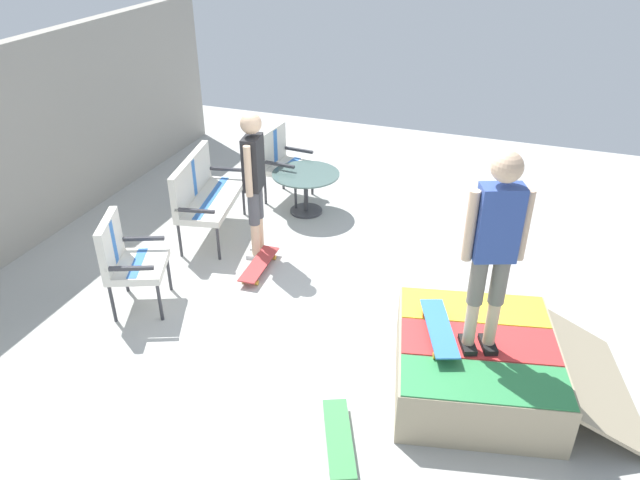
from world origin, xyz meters
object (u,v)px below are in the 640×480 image
object	(u,v)px
patio_chair_near_house	(281,158)
skateboard_by_bench	(259,264)
patio_bench	(202,190)
patio_table	(306,185)
patio_chair_by_wall	(125,255)
skateboard_on_ramp	(439,328)
skate_ramp	(479,364)
skateboard_spare	(339,438)
person_watching	(254,175)
person_skater	(495,241)

from	to	relation	value
patio_chair_near_house	skateboard_by_bench	bearing A→B (deg)	-165.01
patio_bench	patio_table	world-z (taller)	patio_bench
patio_chair_by_wall	skateboard_by_bench	bearing A→B (deg)	-42.53
skateboard_on_ramp	patio_chair_near_house	bearing A→B (deg)	42.10
patio_chair_by_wall	skate_ramp	bearing A→B (deg)	-90.23
patio_chair_by_wall	skateboard_by_bench	size ratio (longest dim) A/B	1.26
skate_ramp	patio_bench	size ratio (longest dim) A/B	1.71
skateboard_by_bench	skateboard_spare	size ratio (longest dim) A/B	1.00
person_watching	person_skater	size ratio (longest dim) A/B	1.02
person_skater	skateboard_by_bench	world-z (taller)	person_skater
skate_ramp	patio_table	world-z (taller)	patio_table
skate_ramp	patio_bench	xyz separation A→B (m)	(1.65, 3.60, 0.36)
patio_bench	patio_chair_by_wall	xyz separation A→B (m)	(-1.64, -0.04, -0.00)
person_watching	skateboard_on_ramp	bearing A→B (deg)	-121.57
person_watching	skateboard_spare	bearing A→B (deg)	-143.25
skateboard_spare	skateboard_by_bench	bearing A→B (deg)	38.13
skateboard_on_ramp	skateboard_spare	bearing A→B (deg)	149.93
patio_bench	skateboard_spare	distance (m)	3.83
skateboard_spare	patio_chair_by_wall	bearing A→B (deg)	68.19
patio_bench	patio_table	xyz separation A→B (m)	(1.00, -0.99, -0.21)
patio_chair_near_house	person_skater	xyz separation A→B (m)	(-3.05, -3.06, 0.91)
skate_ramp	skateboard_by_bench	world-z (taller)	skate_ramp
patio_chair_by_wall	person_watching	world-z (taller)	person_watching
patio_chair_near_house	person_skater	world-z (taller)	person_skater
patio_table	person_skater	distance (m)	3.93
skateboard_spare	person_skater	bearing A→B (deg)	-43.49
patio_chair_near_house	patio_table	world-z (taller)	patio_chair_near_house
patio_bench	patio_table	size ratio (longest dim) A/B	1.48
skateboard_spare	patio_bench	bearing A→B (deg)	44.76
patio_chair_by_wall	skateboard_spare	world-z (taller)	patio_chair_by_wall
person_skater	patio_chair_by_wall	bearing A→B (deg)	88.25
patio_chair_by_wall	skateboard_by_bench	world-z (taller)	patio_chair_by_wall
skateboard_on_ramp	person_watching	bearing A→B (deg)	58.43
patio_table	person_skater	size ratio (longest dim) A/B	0.52
person_watching	skateboard_by_bench	world-z (taller)	person_watching
skateboard_on_ramp	person_skater	bearing A→B (deg)	-95.24
skate_ramp	person_watching	xyz separation A→B (m)	(1.40, 2.75, 0.78)
patio_chair_near_house	skateboard_on_ramp	size ratio (longest dim) A/B	1.24
person_skater	skateboard_spare	world-z (taller)	person_skater
skateboard_spare	skateboard_on_ramp	xyz separation A→B (m)	(0.98, -0.56, 0.51)
skateboard_on_ramp	patio_table	bearing A→B (deg)	39.63
patio_bench	skateboard_on_ramp	size ratio (longest dim) A/B	1.63
patio_chair_near_house	skateboard_by_bench	size ratio (longest dim) A/B	1.26
patio_chair_by_wall	skateboard_on_ramp	xyz separation A→B (m)	(-0.08, -3.20, -0.02)
patio_table	skateboard_by_bench	world-z (taller)	patio_table
person_skater	skateboard_spare	distance (m)	1.94
skateboard_spare	patio_table	bearing A→B (deg)	24.52
patio_chair_near_house	skateboard_by_bench	distance (m)	2.02
skate_ramp	person_skater	world-z (taller)	person_skater
person_watching	skateboard_spare	world-z (taller)	person_watching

